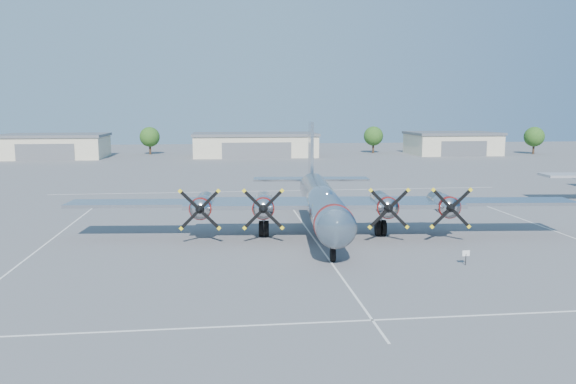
{
  "coord_description": "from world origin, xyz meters",
  "views": [
    {
      "loc": [
        -7.6,
        -49.12,
        10.85
      ],
      "look_at": [
        -1.56,
        2.32,
        3.2
      ],
      "focal_mm": 35.0,
      "sensor_mm": 36.0,
      "label": 1
    }
  ],
  "objects": [
    {
      "name": "tree_west",
      "position": [
        -25.0,
        90.0,
        4.22
      ],
      "size": [
        4.8,
        4.8,
        6.64
      ],
      "color": "#382619",
      "rests_on": "ground"
    },
    {
      "name": "hangar_east",
      "position": [
        48.0,
        81.96,
        2.71
      ],
      "size": [
        20.6,
        14.6,
        5.4
      ],
      "color": "beige",
      "rests_on": "ground"
    },
    {
      "name": "ground",
      "position": [
        0.0,
        0.0,
        0.0
      ],
      "size": [
        260.0,
        260.0,
        0.0
      ],
      "primitive_type": "plane",
      "color": "#565659",
      "rests_on": "ground"
    },
    {
      "name": "hangar_center",
      "position": [
        0.0,
        81.96,
        2.71
      ],
      "size": [
        28.6,
        14.6,
        5.4
      ],
      "color": "beige",
      "rests_on": "ground"
    },
    {
      "name": "parking_lines",
      "position": [
        0.0,
        -1.75,
        0.01
      ],
      "size": [
        60.0,
        50.08,
        0.01
      ],
      "color": "silver",
      "rests_on": "ground"
    },
    {
      "name": "tree_east",
      "position": [
        30.0,
        88.0,
        4.22
      ],
      "size": [
        4.8,
        4.8,
        6.64
      ],
      "color": "#382619",
      "rests_on": "ground"
    },
    {
      "name": "tree_far_east",
      "position": [
        68.0,
        80.0,
        4.22
      ],
      "size": [
        4.8,
        4.8,
        6.64
      ],
      "color": "#382619",
      "rests_on": "ground"
    },
    {
      "name": "main_bomber_b29",
      "position": [
        1.04,
        -0.53,
        0.0
      ],
      "size": [
        45.33,
        32.97,
        9.5
      ],
      "primitive_type": null,
      "rotation": [
        0.0,
        0.0,
        -0.09
      ],
      "color": "silver",
      "rests_on": "ground"
    },
    {
      "name": "hangar_west",
      "position": [
        -45.0,
        81.96,
        2.71
      ],
      "size": [
        22.6,
        14.6,
        5.4
      ],
      "color": "beige",
      "rests_on": "ground"
    },
    {
      "name": "info_placard",
      "position": [
        9.26,
        -12.6,
        0.75
      ],
      "size": [
        0.56,
        0.09,
        1.06
      ],
      "rotation": [
        0.0,
        0.0,
        0.09
      ],
      "color": "black",
      "rests_on": "ground"
    }
  ]
}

